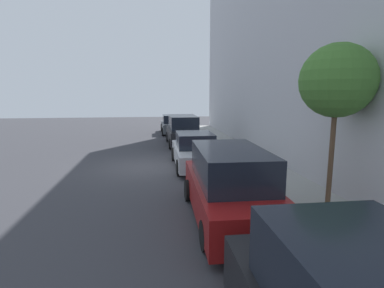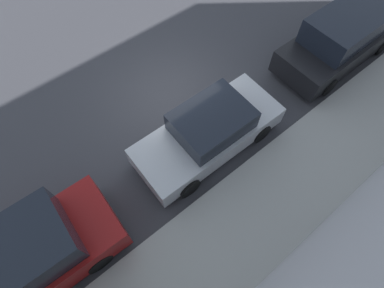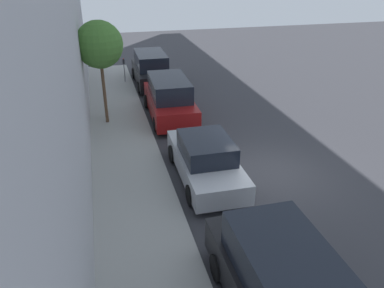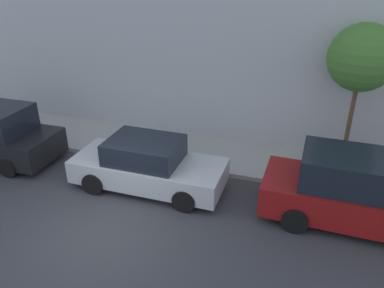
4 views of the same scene
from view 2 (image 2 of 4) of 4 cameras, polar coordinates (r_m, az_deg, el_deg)
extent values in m
plane|color=#38383D|center=(10.39, -4.32, 9.27)|extent=(60.00, 60.00, 0.00)
cube|color=#9E9E99|center=(8.78, 14.98, -10.18)|extent=(2.58, 32.00, 0.15)
cube|color=maroon|center=(8.54, -30.14, -20.17)|extent=(2.04, 4.95, 0.84)
cylinder|color=black|center=(8.85, -23.05, -10.73)|extent=(0.22, 0.66, 0.66)
cylinder|color=black|center=(8.19, -17.26, -20.54)|extent=(0.22, 0.66, 0.66)
cube|color=#B7BABF|center=(8.82, 3.07, 1.72)|extent=(1.85, 4.52, 0.68)
cube|color=black|center=(8.30, 3.81, 4.42)|extent=(1.61, 2.12, 0.64)
cylinder|color=black|center=(9.91, 6.00, 8.69)|extent=(0.22, 0.66, 0.66)
cylinder|color=black|center=(9.35, 12.93, 2.08)|extent=(0.22, 0.66, 0.66)
cylinder|color=black|center=(8.97, -7.35, -0.22)|extent=(0.22, 0.66, 0.66)
cylinder|color=black|center=(8.34, -0.56, -8.21)|extent=(0.22, 0.66, 0.66)
cube|color=black|center=(12.24, 26.20, 16.74)|extent=(1.91, 4.90, 0.84)
cube|color=black|center=(11.74, 27.88, 19.56)|extent=(1.68, 3.10, 0.84)
cylinder|color=black|center=(13.83, 26.54, 20.38)|extent=(0.22, 0.64, 0.64)
cylinder|color=black|center=(13.42, 32.37, 15.52)|extent=(0.22, 0.64, 0.64)
cylinder|color=black|center=(11.64, 17.80, 15.69)|extent=(0.22, 0.64, 0.64)
cylinder|color=black|center=(11.15, 24.51, 9.93)|extent=(0.22, 0.64, 0.64)
camera|label=1|loc=(12.21, -74.02, -20.73)|focal=28.00mm
camera|label=3|loc=(13.93, 63.54, 30.04)|focal=35.00mm
camera|label=4|loc=(12.19, -54.28, 33.27)|focal=35.00mm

